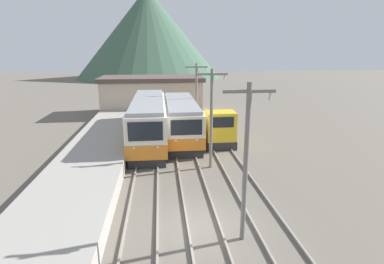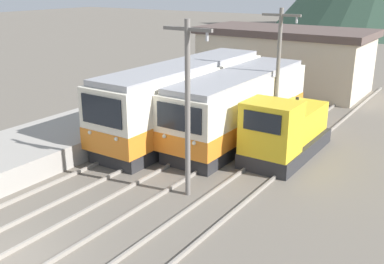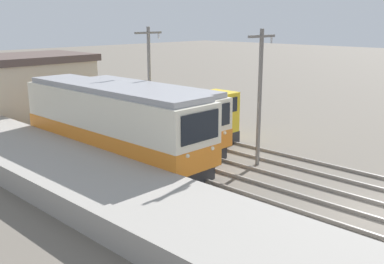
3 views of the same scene
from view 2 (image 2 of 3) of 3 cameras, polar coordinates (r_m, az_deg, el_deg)
name	(u,v)px [view 2 (image 2 of 3)]	position (r m, az deg, el deg)	size (l,w,h in m)	color
commuter_train_left	(185,101)	(23.89, -0.91, 3.90)	(2.84, 12.37, 3.82)	#28282B
commuter_train_center	(239,108)	(23.26, 6.03, 3.03)	(2.84, 10.86, 3.49)	#28282B
shunting_locomotive	(285,132)	(21.22, 11.73, 0.01)	(2.40, 5.87, 3.00)	#28282B
catenary_mast_mid	(188,104)	(16.26, -0.54, 3.61)	(2.00, 0.20, 6.63)	slate
catenary_mast_far	(278,69)	(23.21, 10.88, 7.84)	(2.00, 0.20, 6.63)	slate
station_building	(283,58)	(35.01, 11.51, 9.15)	(12.60, 6.30, 4.55)	beige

